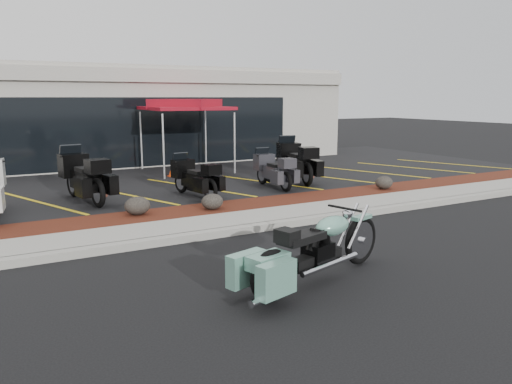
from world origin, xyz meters
TOP-DOWN VIEW (x-y plane):
  - ground at (0.00, 0.00)m, footprint 90.00×90.00m
  - curb at (0.00, 0.90)m, footprint 24.00×0.25m
  - sidewalk at (0.00, 1.60)m, footprint 24.00×1.20m
  - mulch_bed at (0.00, 2.80)m, footprint 24.00×1.20m
  - upper_lot at (0.00, 8.20)m, footprint 26.00×9.60m
  - dealership_building at (0.00, 14.47)m, footprint 18.00×8.16m
  - boulder_left at (-2.54, 2.93)m, footprint 0.59×0.49m
  - boulder_mid at (-0.82, 2.62)m, footprint 0.54×0.45m
  - boulder_right at (4.67, 2.69)m, footprint 0.54×0.45m
  - hero_cruiser at (-0.05, -1.83)m, footprint 3.22×1.63m
  - touring_black_front at (-3.47, 5.89)m, footprint 1.34×2.56m
  - touring_black_mid at (-0.72, 5.00)m, footprint 1.12×2.08m
  - touring_grey at (1.98, 5.16)m, footprint 0.80×1.99m
  - touring_black_rear at (3.35, 5.91)m, footprint 1.41×2.57m
  - traffic_cone at (0.07, 8.00)m, footprint 0.32×0.32m
  - popup_canopy at (0.95, 8.92)m, footprint 2.95×2.95m

SIDE VIEW (x-z plane):
  - ground at x=0.00m, z-range 0.00..0.00m
  - curb at x=0.00m, z-range 0.00..0.15m
  - sidewalk at x=0.00m, z-range 0.00..0.15m
  - upper_lot at x=0.00m, z-range 0.00..0.15m
  - mulch_bed at x=0.00m, z-range 0.00..0.16m
  - boulder_mid at x=-0.82m, z-range 0.16..0.54m
  - boulder_right at x=4.67m, z-range 0.16..0.54m
  - traffic_cone at x=0.07m, z-range 0.15..0.56m
  - boulder_left at x=-2.54m, z-range 0.16..0.58m
  - hero_cruiser at x=-0.05m, z-range 0.00..1.10m
  - touring_black_mid at x=-0.72m, z-range 0.15..1.30m
  - touring_grey at x=1.98m, z-range 0.15..1.30m
  - touring_black_rear at x=3.35m, z-range 0.15..1.56m
  - touring_black_front at x=-3.47m, z-range 0.15..1.57m
  - dealership_building at x=0.00m, z-range 0.01..4.01m
  - popup_canopy at x=0.95m, z-range 1.20..3.79m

